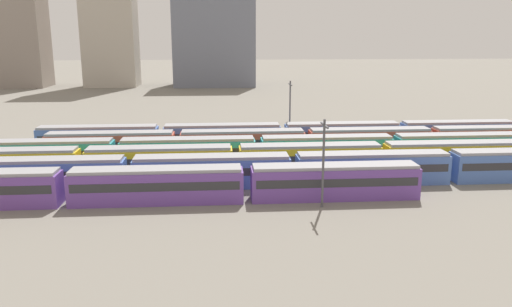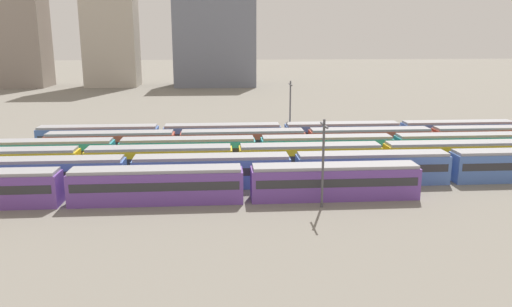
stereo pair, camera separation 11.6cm
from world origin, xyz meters
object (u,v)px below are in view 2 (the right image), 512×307
at_px(train_track_4, 370,140).
at_px(catenary_pole_1, 290,109).
at_px(train_track_2, 382,157).
at_px(catenary_pole_0, 323,159).
at_px(train_track_3, 258,150).
at_px(train_track_1, 449,166).
at_px(train_track_5, 283,135).
at_px(train_track_0, 157,185).

height_order(train_track_4, catenary_pole_1, catenary_pole_1).
distance_m(train_track_2, catenary_pole_1, 21.28).
bearing_deg(catenary_pole_0, train_track_3, 105.42).
height_order(train_track_1, train_track_3, same).
distance_m(catenary_pole_0, catenary_pole_1, 32.01).
bearing_deg(catenary_pole_1, train_track_1, -56.40).
bearing_deg(train_track_2, train_track_5, 125.06).
bearing_deg(train_track_5, train_track_0, -122.55).
distance_m(train_track_3, train_track_4, 17.85).
height_order(train_track_1, catenary_pole_0, catenary_pole_0).
xyz_separation_m(train_track_2, train_track_3, (-15.66, 5.20, 0.00)).
distance_m(train_track_4, catenary_pole_0, 26.71).
distance_m(train_track_4, catenary_pole_1, 14.13).
bearing_deg(train_track_2, train_track_3, 161.64).
bearing_deg(catenary_pole_1, train_track_0, -121.93).
distance_m(train_track_3, catenary_pole_1, 15.37).
bearing_deg(train_track_4, catenary_pole_1, 142.34).
distance_m(train_track_0, train_track_5, 30.85).
distance_m(train_track_1, train_track_4, 16.41).
distance_m(train_track_5, catenary_pole_1, 5.08).
bearing_deg(train_track_2, catenary_pole_1, 116.61).
relative_size(train_track_1, train_track_5, 1.51).
xyz_separation_m(train_track_4, train_track_5, (-12.36, 5.20, 0.00)).
relative_size(train_track_1, train_track_4, 1.20).
bearing_deg(train_track_3, train_track_1, -25.12).
height_order(train_track_5, catenary_pole_0, catenary_pole_0).
relative_size(train_track_2, catenary_pole_1, 11.16).
relative_size(train_track_0, train_track_3, 0.75).
xyz_separation_m(train_track_3, train_track_5, (4.72, 10.40, 0.00)).
xyz_separation_m(train_track_1, train_track_5, (-17.46, 20.80, 0.00)).
xyz_separation_m(train_track_4, catenary_pole_0, (-11.99, -23.65, 3.19)).
height_order(train_track_0, train_track_1, same).
bearing_deg(train_track_1, catenary_pole_0, -154.77).
xyz_separation_m(train_track_5, catenary_pole_1, (1.56, 3.14, 3.68)).
bearing_deg(train_track_4, train_track_0, -144.31).
bearing_deg(catenary_pole_0, train_track_5, 90.74).
bearing_deg(catenary_pole_0, train_track_1, 25.23).
relative_size(train_track_0, catenary_pole_0, 6.12).
bearing_deg(catenary_pole_0, train_track_0, 170.46).
height_order(train_track_0, catenary_pole_1, catenary_pole_1).
xyz_separation_m(train_track_4, catenary_pole_1, (-10.80, 8.34, 3.68)).
xyz_separation_m(train_track_1, train_track_2, (-6.51, 5.20, 0.00)).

